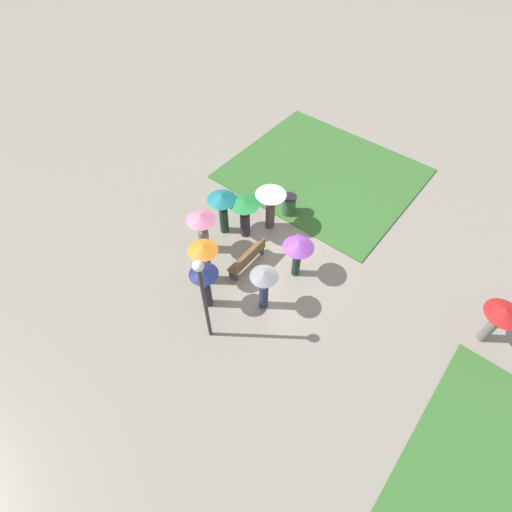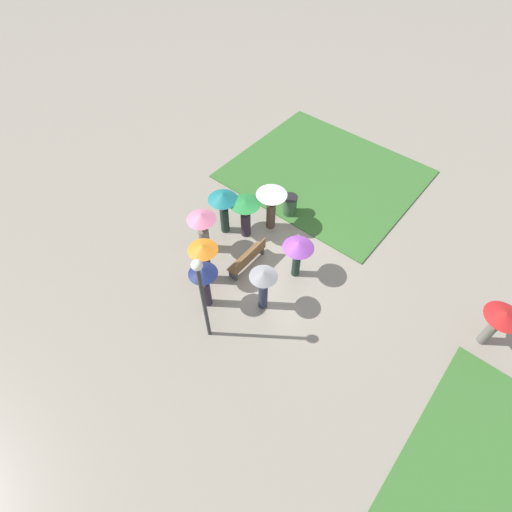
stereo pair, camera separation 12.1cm
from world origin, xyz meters
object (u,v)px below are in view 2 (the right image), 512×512
crowd_person_orange (204,258)px  crowd_person_teal (223,203)px  crowd_person_pink (202,225)px  crowd_person_purple (298,250)px  crowd_person_white (271,200)px  lamp_post (202,291)px  crowd_person_green (245,211)px  crowd_person_navy (204,280)px  park_bench (248,258)px  trash_bin (290,205)px  lone_walker_far_path (501,320)px  crowd_person_grey (263,282)px

crowd_person_orange → crowd_person_teal: crowd_person_teal is taller
crowd_person_pink → crowd_person_purple: size_ratio=1.08×
crowd_person_white → lamp_post: bearing=159.2°
crowd_person_green → crowd_person_navy: size_ratio=0.93×
crowd_person_orange → crowd_person_teal: 2.54m
crowd_person_orange → park_bench: bearing=103.0°
lamp_post → crowd_person_green: lamp_post is taller
trash_bin → crowd_person_pink: size_ratio=0.49×
park_bench → crowd_person_teal: bearing=-113.9°
crowd_person_green → crowd_person_pink: size_ratio=0.96×
lone_walker_far_path → lamp_post: bearing=51.1°
crowd_person_purple → crowd_person_grey: bearing=1.4°
crowd_person_green → park_bench: bearing=79.6°
trash_bin → crowd_person_purple: bearing=40.7°
park_bench → lamp_post: 3.73m
crowd_person_green → crowd_person_pink: (1.60, -0.70, 0.06)m
crowd_person_grey → crowd_person_purple: bearing=105.2°
park_bench → crowd_person_green: bearing=-137.3°
park_bench → trash_bin: trash_bin is taller
crowd_person_grey → crowd_person_pink: bearing=-173.1°
crowd_person_purple → crowd_person_white: crowd_person_white is taller
trash_bin → crowd_person_green: (2.03, -0.65, 0.79)m
crowd_person_orange → crowd_person_grey: bearing=51.3°
crowd_person_white → crowd_person_teal: bearing=99.7°
crowd_person_pink → crowd_person_green: bearing=-66.2°
crowd_person_grey → crowd_person_navy: crowd_person_navy is taller
trash_bin → lone_walker_far_path: (0.70, 8.38, 0.91)m
crowd_person_purple → crowd_person_teal: crowd_person_teal is taller
crowd_person_green → crowd_person_white: size_ratio=0.93×
crowd_person_green → crowd_person_pink: bearing=12.4°
park_bench → crowd_person_orange: 1.81m
crowd_person_grey → crowd_person_purple: size_ratio=1.11×
crowd_person_navy → crowd_person_white: 4.35m
crowd_person_pink → crowd_person_white: crowd_person_white is taller
trash_bin → crowd_person_green: 2.28m
crowd_person_grey → trash_bin: bearing=132.2°
crowd_person_white → crowd_person_green: bearing=115.9°
trash_bin → crowd_person_teal: crowd_person_teal is taller
lone_walker_far_path → crowd_person_teal: bearing=23.0°
crowd_person_navy → lone_walker_far_path: size_ratio=1.11×
crowd_person_grey → crowd_person_teal: (-1.81, -3.43, 0.10)m
crowd_person_navy → crowd_person_purple: size_ratio=1.12×
crowd_person_purple → trash_bin: bearing=-136.3°
park_bench → crowd_person_white: bearing=-164.3°
crowd_person_grey → crowd_person_pink: crowd_person_grey is taller
crowd_person_green → lone_walker_far_path: size_ratio=1.04×
crowd_person_purple → lamp_post: bearing=-7.6°
lamp_post → lone_walker_far_path: 9.02m
crowd_person_purple → crowd_person_teal: 3.48m
crowd_person_orange → lone_walker_far_path: (-3.96, 8.65, 0.09)m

